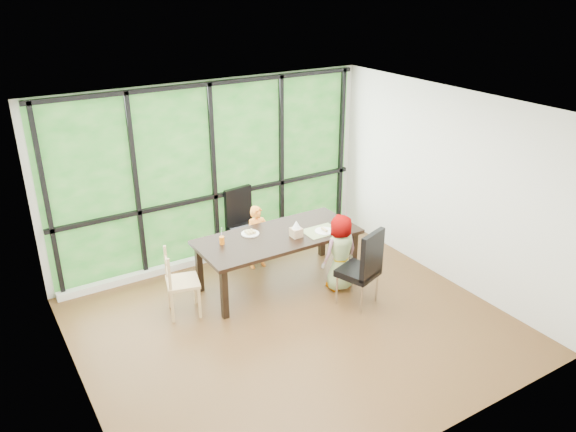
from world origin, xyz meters
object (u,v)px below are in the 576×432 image
object	(u,v)px
chair_interior_leather	(358,267)
tissue_box	(296,232)
dining_table	(278,259)
child_toddler	(258,237)
chair_window_leather	(246,225)
chair_end_beech	(183,282)
child_older	(340,253)
plate_far	(250,234)
green_cup	(345,225)
orange_cup	(222,240)
plate_near	(324,231)

from	to	relation	value
chair_interior_leather	tissue_box	distance (m)	0.97
dining_table	child_toddler	distance (m)	0.60
chair_window_leather	chair_end_beech	distance (m)	1.71
child_toddler	child_older	world-z (taller)	child_older
plate_far	chair_window_leather	bearing A→B (deg)	66.93
green_cup	orange_cup	bearing A→B (deg)	165.26
child_older	chair_interior_leather	bearing A→B (deg)	83.89
chair_interior_leather	plate_far	world-z (taller)	chair_interior_leather
chair_end_beech	green_cup	bearing A→B (deg)	-82.75
plate_near	tissue_box	world-z (taller)	tissue_box
child_older	tissue_box	distance (m)	0.66
plate_far	dining_table	bearing A→B (deg)	-36.72
plate_near	tissue_box	distance (m)	0.42
dining_table	tissue_box	bearing A→B (deg)	-40.92
dining_table	chair_window_leather	distance (m)	0.97
chair_interior_leather	child_toddler	size ratio (longest dim) A/B	1.12
chair_window_leather	plate_near	xyz separation A→B (m)	(0.60, -1.19, 0.22)
chair_interior_leather	plate_far	distance (m)	1.55
orange_cup	plate_far	bearing A→B (deg)	9.15
plate_near	chair_end_beech	bearing A→B (deg)	173.42
chair_end_beech	child_toddler	size ratio (longest dim) A/B	0.93
chair_interior_leather	plate_far	xyz separation A→B (m)	(-0.93, 1.21, 0.22)
green_cup	tissue_box	size ratio (longest dim) A/B	0.73
plate_near	tissue_box	size ratio (longest dim) A/B	1.85
chair_end_beech	plate_far	distance (m)	1.17
chair_window_leather	child_older	world-z (taller)	child_older
green_cup	plate_near	bearing A→B (deg)	171.09
chair_end_beech	green_cup	xyz separation A→B (m)	(2.34, -0.28, 0.35)
chair_interior_leather	child_older	xyz separation A→B (m)	(0.04, 0.44, 0.00)
dining_table	child_toddler	size ratio (longest dim) A/B	2.32
child_toddler	child_older	bearing A→B (deg)	-56.95
child_older	green_cup	world-z (taller)	child_older
chair_interior_leather	chair_end_beech	world-z (taller)	chair_interior_leather
chair_window_leather	green_cup	world-z (taller)	chair_window_leather
chair_window_leather	plate_near	bearing A→B (deg)	-70.73
chair_window_leather	chair_interior_leather	size ratio (longest dim) A/B	1.00
chair_window_leather	green_cup	size ratio (longest dim) A/B	10.37
dining_table	green_cup	distance (m)	1.06
child_older	chair_end_beech	bearing A→B (deg)	-15.90
plate_far	green_cup	bearing A→B (deg)	-22.88
dining_table	chair_interior_leather	xyz separation A→B (m)	(0.62, -0.99, 0.17)
chair_end_beech	child_toddler	xyz separation A→B (m)	(1.41, 0.60, 0.03)
child_toddler	plate_far	bearing A→B (deg)	-127.49
chair_interior_leather	green_cup	world-z (taller)	chair_interior_leather
chair_interior_leather	child_older	size ratio (longest dim) A/B	0.99
chair_window_leather	dining_table	bearing A→B (deg)	-97.56
child_toddler	plate_near	distance (m)	1.06
orange_cup	dining_table	bearing A→B (deg)	-11.35
tissue_box	orange_cup	bearing A→B (deg)	161.54
child_toddler	green_cup	distance (m)	1.32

